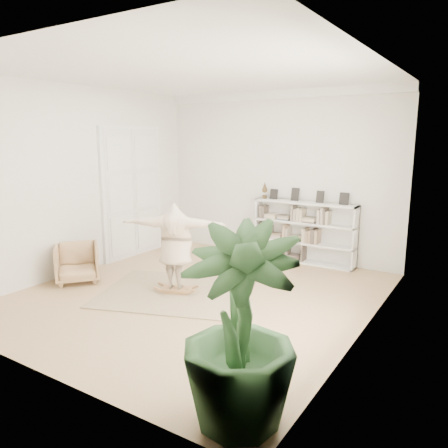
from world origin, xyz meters
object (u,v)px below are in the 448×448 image
object	(u,v)px
armchair	(77,263)
rocker_board	(176,289)
houseplant	(239,328)
bookshelf	(304,233)
person	(175,244)

from	to	relation	value
armchair	rocker_board	bearing A→B (deg)	-36.30
armchair	houseplant	world-z (taller)	houseplant
bookshelf	rocker_board	distance (m)	3.20
bookshelf	houseplant	size ratio (longest dim) A/B	1.16
bookshelf	armchair	size ratio (longest dim) A/B	2.83
houseplant	person	bearing A→B (deg)	137.76
bookshelf	person	bearing A→B (deg)	-110.51
rocker_board	person	xyz separation A→B (m)	(0.00, 0.00, 0.79)
armchair	houseplant	size ratio (longest dim) A/B	0.41
person	rocker_board	bearing A→B (deg)	6.78
rocker_board	houseplant	world-z (taller)	houseplant
bookshelf	rocker_board	bearing A→B (deg)	-110.51
armchair	houseplant	bearing A→B (deg)	-73.03
bookshelf	houseplant	xyz separation A→B (m)	(1.56, -5.37, 0.31)
armchair	person	size ratio (longest dim) A/B	0.43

